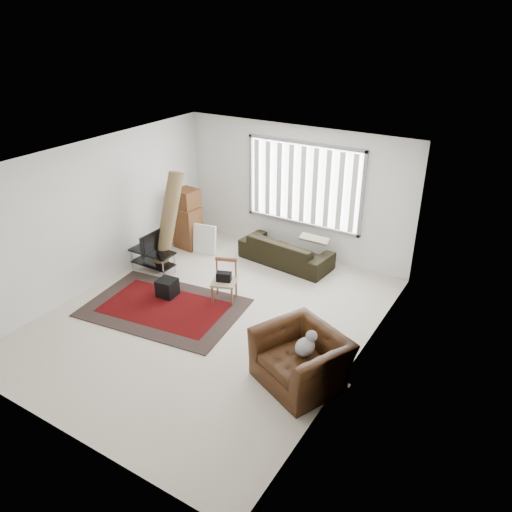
{
  "coord_description": "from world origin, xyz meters",
  "views": [
    {
      "loc": [
        4.35,
        -5.64,
        4.69
      ],
      "look_at": [
        0.53,
        0.6,
        1.05
      ],
      "focal_mm": 35.0,
      "sensor_mm": 36.0,
      "label": 1
    }
  ],
  "objects": [
    {
      "name": "room",
      "position": [
        0.03,
        0.51,
        1.76
      ],
      "size": [
        6.0,
        6.02,
        2.71
      ],
      "color": "beige",
      "rests_on": "ground"
    },
    {
      "name": "persian_rug",
      "position": [
        -0.87,
        -0.18,
        0.01
      ],
      "size": [
        2.85,
        2.09,
        0.02
      ],
      "color": "black",
      "rests_on": "ground"
    },
    {
      "name": "tv_stand",
      "position": [
        -1.95,
        0.77,
        0.33
      ],
      "size": [
        0.9,
        0.41,
        0.45
      ],
      "color": "black",
      "rests_on": "ground"
    },
    {
      "name": "tv",
      "position": [
        -1.95,
        0.77,
        0.66
      ],
      "size": [
        0.09,
        0.73,
        0.42
      ],
      "primitive_type": "imported",
      "rotation": [
        0.0,
        0.0,
        1.57
      ],
      "color": "black",
      "rests_on": "tv_stand"
    },
    {
      "name": "subwoofer",
      "position": [
        -1.07,
        0.17,
        0.18
      ],
      "size": [
        0.35,
        0.35,
        0.32
      ],
      "primitive_type": "cube",
      "rotation": [
        0.0,
        0.0,
        0.09
      ],
      "color": "black",
      "rests_on": "persian_rug"
    },
    {
      "name": "moving_boxes",
      "position": [
        -2.07,
        2.06,
        0.6
      ],
      "size": [
        0.57,
        0.53,
        1.29
      ],
      "color": "brown",
      "rests_on": "ground"
    },
    {
      "name": "white_flatpack",
      "position": [
        -1.57,
        1.96,
        0.32
      ],
      "size": [
        0.52,
        0.25,
        0.64
      ],
      "primitive_type": "cube",
      "rotation": [
        -0.14,
        0.0,
        0.19
      ],
      "color": "silver",
      "rests_on": "ground"
    },
    {
      "name": "rolled_rug",
      "position": [
        -1.8,
        1.14,
        0.97
      ],
      "size": [
        0.52,
        0.87,
        1.94
      ],
      "primitive_type": "cylinder",
      "rotation": [
        -0.28,
        0.0,
        -0.3
      ],
      "color": "brown",
      "rests_on": "ground"
    },
    {
      "name": "sofa",
      "position": [
        0.11,
        2.45,
        0.37
      ],
      "size": [
        1.99,
        1.02,
        0.73
      ],
      "primitive_type": "imported",
      "rotation": [
        0.0,
        0.0,
        3.04
      ],
      "color": "black",
      "rests_on": "ground"
    },
    {
      "name": "side_chair",
      "position": [
        -0.12,
        0.6,
        0.43
      ],
      "size": [
        0.53,
        0.53,
        0.77
      ],
      "rotation": [
        0.0,
        0.0,
        0.37
      ],
      "color": "#967B62",
      "rests_on": "ground"
    },
    {
      "name": "armchair",
      "position": [
        2.02,
        -0.63,
        0.44
      ],
      "size": [
        1.49,
        1.41,
        0.87
      ],
      "rotation": [
        0.0,
        0.0,
        -0.42
      ],
      "color": "#391C0B",
      "rests_on": "ground"
    }
  ]
}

